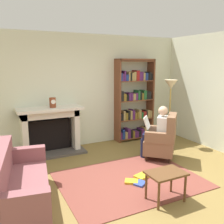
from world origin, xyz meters
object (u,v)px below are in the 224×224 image
mantel_clock (53,103)px  floor_lamp (171,90)px  fireplace (50,129)px  sofa_floral (18,188)px  side_table (166,177)px  seated_reader (157,130)px  armchair_reading (163,139)px  bookshelf (135,102)px

mantel_clock → floor_lamp: size_ratio=0.13×
fireplace → sofa_floral: bearing=-114.2°
fireplace → floor_lamp: 3.03m
mantel_clock → side_table: bearing=-69.9°
mantel_clock → side_table: size_ratio=0.39×
floor_lamp → sofa_floral: bearing=-159.7°
sofa_floral → floor_lamp: floor_lamp is taller
sofa_floral → seated_reader: bearing=-66.8°
seated_reader → side_table: (-0.92, -1.45, -0.24)m
fireplace → floor_lamp: size_ratio=0.90×
seated_reader → side_table: size_ratio=2.04×
side_table → floor_lamp: 2.96m
fireplace → sofa_floral: fireplace is taller
seated_reader → floor_lamp: floor_lamp is taller
mantel_clock → armchair_reading: size_ratio=0.22×
bookshelf → armchair_reading: 1.59m
fireplace → bookshelf: size_ratio=0.68×
fireplace → armchair_reading: size_ratio=1.49×
bookshelf → armchair_reading: size_ratio=2.19×
bookshelf → mantel_clock: bearing=-176.5°
fireplace → seated_reader: size_ratio=1.27×
armchair_reading → seated_reader: size_ratio=0.85×
armchair_reading → seated_reader: 0.23m
bookshelf → seated_reader: size_ratio=1.86×
seated_reader → side_table: 1.74m
armchair_reading → side_table: bearing=7.5°
mantel_clock → floor_lamp: (2.78, -0.56, 0.20)m
mantel_clock → sofa_floral: (-0.99, -1.96, -0.85)m
mantel_clock → armchair_reading: bearing=-33.8°
mantel_clock → sofa_floral: size_ratio=0.12×
mantel_clock → seated_reader: 2.34m
mantel_clock → armchair_reading: (1.99, -1.33, -0.74)m
fireplace → sofa_floral: (-0.93, -2.06, -0.24)m
fireplace → side_table: 3.00m
floor_lamp → bookshelf: bearing=130.7°
mantel_clock → armchair_reading: mantel_clock is taller
sofa_floral → floor_lamp: size_ratio=1.11×
sofa_floral → mantel_clock: bearing=-17.3°
sofa_floral → floor_lamp: 4.15m
seated_reader → sofa_floral: bearing=-32.5°
seated_reader → armchair_reading: bearing=90.0°
seated_reader → sofa_floral: 2.99m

